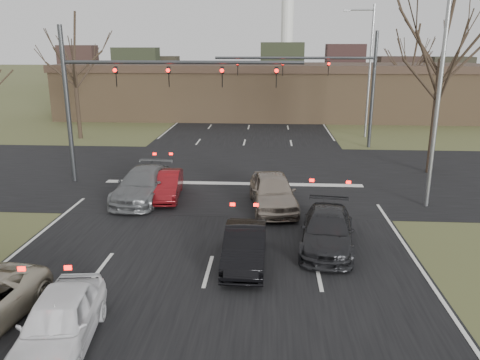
% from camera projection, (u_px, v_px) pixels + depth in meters
% --- Properties ---
extents(ground, '(360.00, 360.00, 0.00)m').
position_uv_depth(ground, '(193.00, 325.00, 12.08)').
color(ground, '#4F542C').
rests_on(ground, ground).
extents(road_main, '(14.00, 300.00, 0.02)m').
position_uv_depth(road_main, '(258.00, 95.00, 69.66)').
color(road_main, black).
rests_on(road_main, ground).
extents(road_cross, '(200.00, 14.00, 0.02)m').
position_uv_depth(road_cross, '(236.00, 174.00, 26.47)').
color(road_cross, black).
rests_on(road_cross, ground).
extents(building, '(42.40, 10.40, 5.30)m').
position_uv_depth(building, '(272.00, 90.00, 47.69)').
color(building, brown).
rests_on(building, ground).
extents(mast_arm_near, '(12.12, 0.24, 8.00)m').
position_uv_depth(mast_arm_near, '(129.00, 85.00, 23.49)').
color(mast_arm_near, '#383A3D').
rests_on(mast_arm_near, ground).
extents(mast_arm_far, '(11.12, 0.24, 8.00)m').
position_uv_depth(mast_arm_far, '(333.00, 76.00, 32.39)').
color(mast_arm_far, '#383A3D').
rests_on(mast_arm_far, ground).
extents(streetlight_right_near, '(2.34, 0.25, 10.00)m').
position_uv_depth(streetlight_right_near, '(436.00, 80.00, 19.60)').
color(streetlight_right_near, gray).
rests_on(streetlight_right_near, ground).
extents(streetlight_right_far, '(2.34, 0.25, 10.00)m').
position_uv_depth(streetlight_right_far, '(368.00, 65.00, 35.88)').
color(streetlight_right_far, gray).
rests_on(streetlight_right_far, ground).
extents(tree_right_near, '(6.90, 6.90, 11.50)m').
position_uv_depth(tree_right_near, '(447.00, 8.00, 24.31)').
color(tree_right_near, black).
rests_on(tree_right_near, ground).
extents(tree_left_far, '(5.70, 5.70, 9.50)m').
position_uv_depth(tree_left_far, '(72.00, 41.00, 34.86)').
color(tree_left_far, black).
rests_on(tree_left_far, ground).
extents(tree_right_far, '(5.40, 5.40, 9.00)m').
position_uv_depth(tree_right_far, '(414.00, 47.00, 42.83)').
color(tree_right_far, black).
rests_on(tree_right_far, ground).
extents(car_white_sedan, '(2.05, 4.11, 1.35)m').
position_uv_depth(car_white_sedan, '(59.00, 322.00, 11.04)').
color(car_white_sedan, white).
rests_on(car_white_sedan, ground).
extents(car_black_hatch, '(1.35, 3.82, 1.26)m').
position_uv_depth(car_black_hatch, '(245.00, 246.00, 15.34)').
color(car_black_hatch, black).
rests_on(car_black_hatch, ground).
extents(car_charcoal_sedan, '(2.38, 4.66, 1.29)m').
position_uv_depth(car_charcoal_sedan, '(327.00, 230.00, 16.62)').
color(car_charcoal_sedan, black).
rests_on(car_charcoal_sedan, ground).
extents(car_grey_ahead, '(2.26, 5.07, 1.45)m').
position_uv_depth(car_grey_ahead, '(143.00, 184.00, 21.90)').
color(car_grey_ahead, slate).
rests_on(car_grey_ahead, ground).
extents(car_red_ahead, '(1.70, 3.97, 1.27)m').
position_uv_depth(car_red_ahead, '(165.00, 185.00, 22.13)').
color(car_red_ahead, '#630E12').
rests_on(car_red_ahead, ground).
extents(car_silver_ahead, '(2.41, 4.82, 1.58)m').
position_uv_depth(car_silver_ahead, '(273.00, 191.00, 20.64)').
color(car_silver_ahead, gray).
rests_on(car_silver_ahead, ground).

